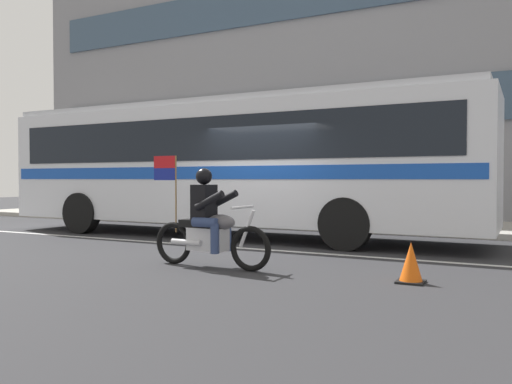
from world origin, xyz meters
TOP-DOWN VIEW (x-y plane):
  - ground_plane at (0.00, 0.00)m, footprint 60.00×60.00m
  - sidewalk_curb at (0.00, 5.10)m, footprint 28.00×3.80m
  - lane_center_stripe at (0.00, -0.60)m, footprint 26.60×0.14m
  - office_building_facade at (0.00, 7.39)m, footprint 28.00×0.89m
  - transit_bus at (-1.48, 1.19)m, footprint 11.96×2.68m
  - motorcycle_with_rider at (0.48, -2.82)m, footprint 2.20×0.64m
  - fire_hydrant at (0.74, 3.86)m, footprint 0.22×0.30m
  - traffic_cone at (3.55, -2.62)m, footprint 0.36×0.36m

SIDE VIEW (x-z plane):
  - ground_plane at x=0.00m, z-range 0.00..0.00m
  - lane_center_stripe at x=0.00m, z-range 0.00..0.01m
  - sidewalk_curb at x=0.00m, z-range 0.00..0.15m
  - traffic_cone at x=3.55m, z-range -0.02..0.53m
  - fire_hydrant at x=0.74m, z-range 0.14..0.89m
  - motorcycle_with_rider at x=0.48m, z-range -0.22..1.55m
  - transit_bus at x=-1.48m, z-range 0.27..3.49m
  - office_building_facade at x=0.00m, z-range 0.01..10.89m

